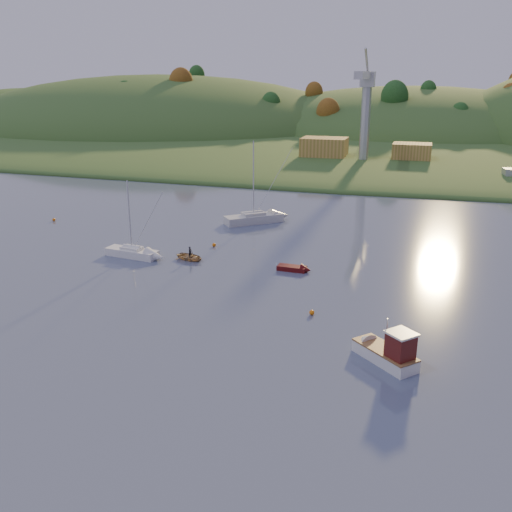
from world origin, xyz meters
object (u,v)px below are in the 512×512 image
(fishing_boat, at_px, (381,349))
(sailboat_near, at_px, (254,218))
(red_tender, at_px, (298,269))
(canoe, at_px, (190,257))
(sailboat_far, at_px, (132,252))

(fishing_boat, distance_m, sailboat_near, 45.87)
(fishing_boat, height_order, red_tender, fishing_boat)
(canoe, distance_m, red_tender, 13.91)
(sailboat_near, xyz_separation_m, canoe, (-2.20, -20.04, -0.41))
(sailboat_near, bearing_deg, red_tender, -100.32)
(sailboat_near, distance_m, sailboat_far, 23.12)
(fishing_boat, xyz_separation_m, canoe, (-25.11, 19.70, -0.56))
(sailboat_near, relative_size, canoe, 3.33)
(fishing_boat, bearing_deg, red_tender, -17.43)
(sailboat_near, relative_size, red_tender, 3.09)
(canoe, bearing_deg, sailboat_near, 12.42)
(fishing_boat, xyz_separation_m, sailboat_near, (-22.91, 39.73, -0.15))
(sailboat_near, distance_m, canoe, 20.16)
(sailboat_near, height_order, canoe, sailboat_near)
(sailboat_near, relative_size, sailboat_far, 1.29)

